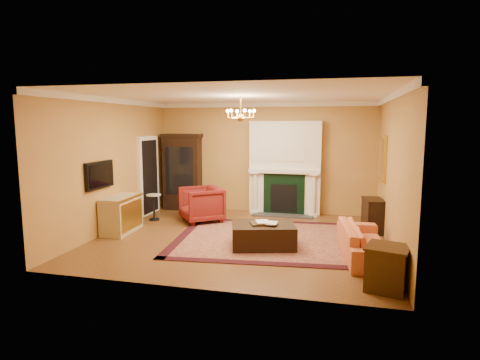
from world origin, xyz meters
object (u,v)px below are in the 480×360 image
(china_cabinet, at_px, (183,173))
(commode, at_px, (121,214))
(wingback_armchair, at_px, (201,203))
(leather_ottoman, at_px, (263,235))
(coral_sofa, at_px, (365,236))
(console_table, at_px, (373,216))
(end_table, at_px, (387,269))
(pedestal_table, at_px, (154,205))

(china_cabinet, bearing_deg, commode, -101.68)
(wingback_armchair, xyz_separation_m, leather_ottoman, (1.88, -1.70, -0.24))
(coral_sofa, bearing_deg, commode, 77.94)
(china_cabinet, height_order, commode, china_cabinet)
(china_cabinet, relative_size, coral_sofa, 1.02)
(china_cabinet, relative_size, commode, 1.88)
(coral_sofa, height_order, console_table, coral_sofa)
(wingback_armchair, xyz_separation_m, console_table, (4.08, -0.04, -0.11))
(leather_ottoman, bearing_deg, commode, 158.80)
(wingback_armchair, distance_m, leather_ottoman, 2.55)
(commode, xyz_separation_m, console_table, (5.51, 1.32, -0.04))
(coral_sofa, bearing_deg, china_cabinet, 50.14)
(coral_sofa, bearing_deg, leather_ottoman, 78.94)
(wingback_armchair, relative_size, leather_ottoman, 0.78)
(china_cabinet, distance_m, commode, 2.76)
(china_cabinet, distance_m, end_table, 6.86)
(pedestal_table, relative_size, coral_sofa, 0.33)
(console_table, height_order, leather_ottoman, console_table)
(commode, height_order, console_table, commode)
(wingback_armchair, height_order, console_table, wingback_armchair)
(console_table, bearing_deg, leather_ottoman, -152.31)
(china_cabinet, bearing_deg, leather_ottoman, -48.70)
(wingback_armchair, relative_size, pedestal_table, 1.44)
(china_cabinet, distance_m, wingback_armchair, 1.73)
(wingback_armchair, height_order, end_table, wingback_armchair)
(pedestal_table, xyz_separation_m, coral_sofa, (5.02, -1.70, 0.01))
(coral_sofa, relative_size, end_table, 3.18)
(commode, distance_m, end_table, 5.79)
(commode, relative_size, leather_ottoman, 0.90)
(china_cabinet, xyz_separation_m, pedestal_table, (-0.21, -1.44, -0.64))
(wingback_armchair, xyz_separation_m, end_table, (4.02, -3.32, -0.16))
(console_table, bearing_deg, pedestal_table, 171.78)
(china_cabinet, bearing_deg, wingback_armchair, -54.68)
(commode, height_order, leather_ottoman, commode)
(commode, distance_m, console_table, 5.67)
(console_table, bearing_deg, commode, -175.94)
(coral_sofa, xyz_separation_m, console_table, (0.28, 1.81, -0.02))
(wingback_armchair, bearing_deg, pedestal_table, -120.83)
(leather_ottoman, bearing_deg, end_table, -52.33)
(pedestal_table, height_order, commode, commode)
(end_table, bearing_deg, coral_sofa, 98.45)
(pedestal_table, xyz_separation_m, leather_ottoman, (3.10, -1.55, -0.14))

